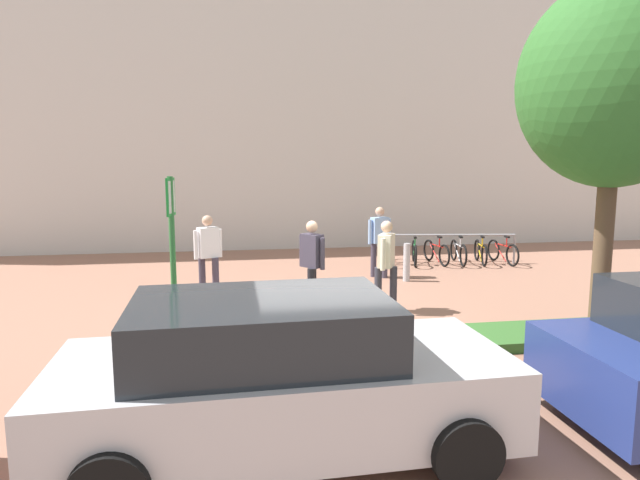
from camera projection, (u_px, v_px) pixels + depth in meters
The scene contains 13 objects.
ground_plane at pixel (328, 322), 9.72m from camera, with size 60.00×60.00×0.00m, color #936651.
building_facade at pixel (280, 92), 17.62m from camera, with size 28.00×1.20×10.00m, color silver.
planter_strip at pixel (403, 343), 8.36m from camera, with size 7.00×1.10×0.16m, color #336028.
tree_sidewalk at pixel (615, 84), 8.13m from camera, with size 2.81×2.81×5.51m.
parking_sign_post at pixel (172, 243), 7.60m from camera, with size 0.09×0.36×2.61m.
bike_at_sign at pixel (173, 332), 8.02m from camera, with size 1.67×0.42×0.86m.
bike_rack_cluster at pixel (447, 251), 15.18m from camera, with size 3.72×1.95×0.83m.
bollard_steel at pixel (407, 262), 12.95m from camera, with size 0.16×0.16×0.90m, color #ADADB2.
person_suited_navy at pixel (312, 260), 10.28m from camera, with size 0.44×0.49×1.72m.
person_shirt_blue at pixel (208, 251), 11.30m from camera, with size 0.56×0.38×1.72m.
person_shirt_white at pixel (386, 260), 10.27m from camera, with size 0.45×0.54×1.72m.
person_casual_tan at pixel (379, 237), 13.31m from camera, with size 0.59×0.33×1.72m.
car_silver_sedan at pixel (279, 378), 5.28m from camera, with size 4.35×2.11×1.54m.
Camera 1 is at (-1.66, -9.27, 2.82)m, focal length 30.91 mm.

